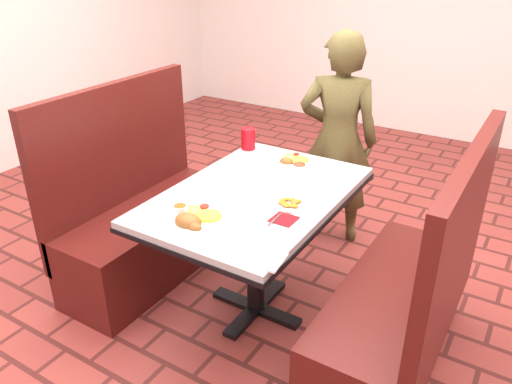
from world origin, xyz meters
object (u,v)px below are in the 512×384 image
(plantain_plate, at_px, (289,204))
(booth_bench_left, at_px, (146,223))
(dining_table, at_px, (256,209))
(red_tumbler, at_px, (248,139))
(far_dinner_plate, at_px, (295,159))
(near_dinner_plate, at_px, (197,216))
(booth_bench_right, at_px, (402,312))
(diner_person, at_px, (338,140))

(plantain_plate, bearing_deg, booth_bench_left, 177.63)
(dining_table, relative_size, red_tumbler, 9.40)
(booth_bench_left, relative_size, plantain_plate, 7.14)
(far_dinner_plate, xyz_separation_m, red_tumbler, (-0.35, 0.05, 0.04))
(dining_table, height_order, far_dinner_plate, far_dinner_plate)
(dining_table, xyz_separation_m, plantain_plate, (0.21, -0.04, 0.11))
(dining_table, relative_size, plantain_plate, 7.22)
(dining_table, bearing_deg, plantain_plate, -11.13)
(near_dinner_plate, bearing_deg, dining_table, 80.37)
(booth_bench_left, distance_m, far_dinner_plate, 1.00)
(near_dinner_plate, distance_m, plantain_plate, 0.45)
(far_dinner_plate, bearing_deg, booth_bench_right, -28.33)
(booth_bench_right, bearing_deg, diner_person, 127.93)
(booth_bench_left, distance_m, red_tumbler, 0.82)
(near_dinner_plate, height_order, far_dinner_plate, near_dinner_plate)
(near_dinner_plate, bearing_deg, plantain_plate, 51.75)
(dining_table, distance_m, booth_bench_right, 0.86)
(dining_table, distance_m, booth_bench_left, 0.86)
(diner_person, height_order, near_dinner_plate, diner_person)
(near_dinner_plate, bearing_deg, far_dinner_plate, 85.98)
(booth_bench_left, height_order, far_dinner_plate, booth_bench_left)
(dining_table, xyz_separation_m, booth_bench_left, (-0.80, 0.00, -0.32))
(booth_bench_left, distance_m, booth_bench_right, 1.60)
(dining_table, bearing_deg, booth_bench_left, 180.00)
(dining_table, relative_size, booth_bench_right, 1.01)
(booth_bench_left, bearing_deg, near_dinner_plate, -28.59)
(booth_bench_right, xyz_separation_m, far_dinner_plate, (-0.81, 0.44, 0.44))
(diner_person, distance_m, near_dinner_plate, 1.40)
(booth_bench_left, xyz_separation_m, plantain_plate, (1.01, -0.04, 0.43))
(far_dinner_plate, bearing_deg, booth_bench_left, -151.13)
(red_tumbler, bearing_deg, dining_table, -53.93)
(dining_table, bearing_deg, diner_person, 88.97)
(dining_table, height_order, booth_bench_left, booth_bench_left)
(plantain_plate, xyz_separation_m, red_tumbler, (-0.57, 0.53, 0.05))
(plantain_plate, height_order, red_tumbler, red_tumbler)
(booth_bench_right, height_order, plantain_plate, booth_bench_right)
(booth_bench_right, bearing_deg, red_tumbler, 157.13)
(booth_bench_left, xyz_separation_m, red_tumbler, (0.44, 0.49, 0.49))
(red_tumbler, bearing_deg, booth_bench_right, -22.87)
(plantain_plate, bearing_deg, booth_bench_right, 4.10)
(near_dinner_plate, xyz_separation_m, plantain_plate, (0.28, 0.36, -0.02))
(far_dinner_plate, relative_size, plantain_plate, 1.44)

